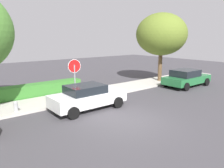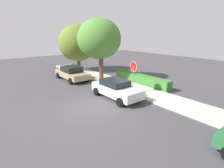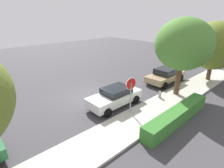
# 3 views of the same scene
# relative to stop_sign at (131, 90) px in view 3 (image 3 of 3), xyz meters

# --- Properties ---
(ground_plane) EXTENTS (60.00, 60.00, 0.00)m
(ground_plane) POSITION_rel_stop_sign_xyz_m (0.31, -4.37, -1.86)
(ground_plane) COLOR #423F44
(sidewalk_curb) EXTENTS (32.00, 2.53, 0.14)m
(sidewalk_curb) POSITION_rel_stop_sign_xyz_m (0.31, 0.89, -1.79)
(sidewalk_curb) COLOR beige
(sidewalk_curb) RESTS_ON ground_plane
(stop_sign) EXTENTS (0.82, 0.12, 2.69)m
(stop_sign) POSITION_rel_stop_sign_xyz_m (0.00, 0.00, 0.00)
(stop_sign) COLOR gray
(stop_sign) RESTS_ON ground_plane
(parked_car_white) EXTENTS (4.27, 1.97, 1.42)m
(parked_car_white) POSITION_rel_stop_sign_xyz_m (-0.14, -1.66, -1.13)
(parked_car_white) COLOR white
(parked_car_white) RESTS_ON ground_plane
(parked_car_tan) EXTENTS (4.58, 2.12, 1.45)m
(parked_car_tan) POSITION_rel_stop_sign_xyz_m (-7.33, -1.81, -1.13)
(parked_car_tan) COLOR tan
(parked_car_tan) RESTS_ON ground_plane
(street_tree_mid_block) EXTENTS (4.44, 4.44, 6.32)m
(street_tree_mid_block) POSITION_rel_stop_sign_xyz_m (-5.44, 0.50, 2.40)
(street_tree_mid_block) COLOR #513823
(street_tree_mid_block) RESTS_ON ground_plane
(street_tree_far) EXTENTS (4.77, 4.77, 5.94)m
(street_tree_far) POSITION_rel_stop_sign_xyz_m (-11.01, 0.96, 1.74)
(street_tree_far) COLOR #513823
(street_tree_far) RESTS_ON ground_plane
(fire_hydrant) EXTENTS (0.30, 0.22, 0.72)m
(fire_hydrant) POSITION_rel_stop_sign_xyz_m (-3.55, 0.04, -1.50)
(fire_hydrant) COLOR #A5A5A8
(fire_hydrant) RESTS_ON ground_plane
(front_yard_hedge) EXTENTS (6.48, 0.86, 0.93)m
(front_yard_hedge) POSITION_rel_stop_sign_xyz_m (-1.53, 2.64, -1.40)
(front_yard_hedge) COLOR #387A2D
(front_yard_hedge) RESTS_ON ground_plane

